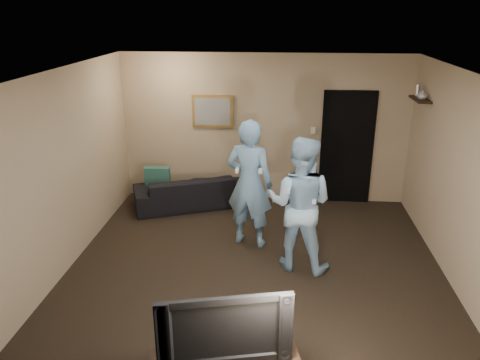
# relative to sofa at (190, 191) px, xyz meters

# --- Properties ---
(ground) EXTENTS (5.00, 5.00, 0.00)m
(ground) POSITION_rel_sofa_xyz_m (1.26, -2.01, -0.28)
(ground) COLOR black
(ground) RESTS_ON ground
(ceiling) EXTENTS (5.00, 5.00, 0.04)m
(ceiling) POSITION_rel_sofa_xyz_m (1.26, -2.01, 2.32)
(ceiling) COLOR silver
(ceiling) RESTS_ON wall_back
(wall_back) EXTENTS (5.00, 0.04, 2.60)m
(wall_back) POSITION_rel_sofa_xyz_m (1.26, 0.49, 1.02)
(wall_back) COLOR tan
(wall_back) RESTS_ON ground
(wall_front) EXTENTS (5.00, 0.04, 2.60)m
(wall_front) POSITION_rel_sofa_xyz_m (1.26, -4.51, 1.02)
(wall_front) COLOR tan
(wall_front) RESTS_ON ground
(wall_left) EXTENTS (0.04, 5.00, 2.60)m
(wall_left) POSITION_rel_sofa_xyz_m (-1.24, -2.01, 1.02)
(wall_left) COLOR tan
(wall_left) RESTS_ON ground
(wall_right) EXTENTS (0.04, 5.00, 2.60)m
(wall_right) POSITION_rel_sofa_xyz_m (3.76, -2.01, 1.02)
(wall_right) COLOR tan
(wall_right) RESTS_ON ground
(sofa) EXTENTS (2.06, 1.39, 0.56)m
(sofa) POSITION_rel_sofa_xyz_m (0.00, 0.00, 0.00)
(sofa) COLOR black
(sofa) RESTS_ON ground
(throw_pillow) EXTENTS (0.44, 0.16, 0.43)m
(throw_pillow) POSITION_rel_sofa_xyz_m (-0.57, 0.00, 0.20)
(throw_pillow) COLOR #194B43
(throw_pillow) RESTS_ON sofa
(painting_frame) EXTENTS (0.72, 0.05, 0.57)m
(painting_frame) POSITION_rel_sofa_xyz_m (0.36, 0.46, 1.32)
(painting_frame) COLOR olive
(painting_frame) RESTS_ON wall_back
(painting_canvas) EXTENTS (0.62, 0.01, 0.47)m
(painting_canvas) POSITION_rel_sofa_xyz_m (0.36, 0.43, 1.32)
(painting_canvas) COLOR slate
(painting_canvas) RESTS_ON painting_frame
(doorway) EXTENTS (0.90, 0.06, 2.00)m
(doorway) POSITION_rel_sofa_xyz_m (2.71, 0.46, 0.72)
(doorway) COLOR black
(doorway) RESTS_ON ground
(light_switch) EXTENTS (0.08, 0.02, 0.12)m
(light_switch) POSITION_rel_sofa_xyz_m (2.11, 0.46, 1.02)
(light_switch) COLOR silver
(light_switch) RESTS_ON wall_back
(wall_shelf) EXTENTS (0.20, 0.60, 0.03)m
(wall_shelf) POSITION_rel_sofa_xyz_m (3.65, -0.21, 1.71)
(wall_shelf) COLOR black
(wall_shelf) RESTS_ON wall_right
(shelf_vase) EXTENTS (0.15, 0.15, 0.14)m
(shelf_vase) POSITION_rel_sofa_xyz_m (3.65, -0.29, 1.80)
(shelf_vase) COLOR #B5B5BA
(shelf_vase) RESTS_ON wall_shelf
(shelf_figurine) EXTENTS (0.06, 0.06, 0.18)m
(shelf_figurine) POSITION_rel_sofa_xyz_m (3.65, -0.01, 1.81)
(shelf_figurine) COLOR #B8B8BC
(shelf_figurine) RESTS_ON wall_shelf
(television) EXTENTS (1.14, 0.40, 0.65)m
(television) POSITION_rel_sofa_xyz_m (1.12, -4.26, 0.53)
(television) COLOR black
(television) RESTS_ON tv_console
(wii_player_left) EXTENTS (0.78, 0.62, 1.88)m
(wii_player_left) POSITION_rel_sofa_xyz_m (1.13, -1.29, 0.66)
(wii_player_left) COLOR #6A97B9
(wii_player_left) RESTS_ON ground
(wii_player_right) EXTENTS (1.03, 0.90, 1.81)m
(wii_player_right) POSITION_rel_sofa_xyz_m (1.83, -1.89, 0.62)
(wii_player_right) COLOR #9BC6E2
(wii_player_right) RESTS_ON ground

